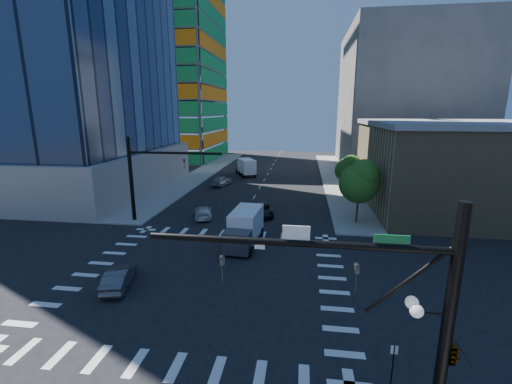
# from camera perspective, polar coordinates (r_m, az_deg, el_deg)

# --- Properties ---
(ground) EXTENTS (160.00, 160.00, 0.00)m
(ground) POSITION_cam_1_polar(r_m,az_deg,el_deg) (25.93, -8.08, -13.79)
(ground) COLOR black
(ground) RESTS_ON ground
(road_markings) EXTENTS (20.00, 20.00, 0.01)m
(road_markings) POSITION_cam_1_polar(r_m,az_deg,el_deg) (25.93, -8.08, -13.78)
(road_markings) COLOR silver
(road_markings) RESTS_ON ground
(sidewalk_ne) EXTENTS (5.00, 60.00, 0.15)m
(sidewalk_ne) POSITION_cam_1_polar(r_m,az_deg,el_deg) (63.48, 13.08, 2.41)
(sidewalk_ne) COLOR gray
(sidewalk_ne) RESTS_ON ground
(sidewalk_nw) EXTENTS (5.00, 60.00, 0.15)m
(sidewalk_nw) POSITION_cam_1_polar(r_m,az_deg,el_deg) (66.05, -9.08, 3.01)
(sidewalk_nw) COLOR gray
(sidewalk_nw) RESTS_ON ground
(construction_building) EXTENTS (25.16, 34.50, 70.60)m
(construction_building) POSITION_cam_1_polar(r_m,az_deg,el_deg) (91.59, -15.02, 21.02)
(construction_building) COLOR slate
(construction_building) RESTS_ON ground
(commercial_building) EXTENTS (20.50, 22.50, 10.60)m
(commercial_building) POSITION_cam_1_polar(r_m,az_deg,el_deg) (48.22, 30.28, 3.85)
(commercial_building) COLOR #8B7550
(commercial_building) RESTS_ON ground
(bg_building_ne) EXTENTS (24.00, 30.00, 28.00)m
(bg_building_ne) POSITION_cam_1_polar(r_m,az_deg,el_deg) (79.79, 23.43, 13.92)
(bg_building_ne) COLOR #625E58
(bg_building_ne) RESTS_ON ground
(signal_mast_se) EXTENTS (10.51, 2.48, 9.00)m
(signal_mast_se) POSITION_cam_1_polar(r_m,az_deg,el_deg) (13.20, 25.50, -18.94)
(signal_mast_se) COLOR black
(signal_mast_se) RESTS_ON sidewalk_se
(signal_mast_nw) EXTENTS (10.20, 0.40, 9.00)m
(signal_mast_nw) POSITION_cam_1_polar(r_m,az_deg,el_deg) (38.04, -18.19, 3.20)
(signal_mast_nw) COLOR black
(signal_mast_nw) RESTS_ON sidewalk_nw
(tree_south) EXTENTS (4.16, 4.16, 6.82)m
(tree_south) POSITION_cam_1_polar(r_m,az_deg,el_deg) (37.20, 17.03, 1.80)
(tree_south) COLOR #382316
(tree_south) RESTS_ON sidewalk_ne
(tree_north) EXTENTS (3.54, 3.52, 5.78)m
(tree_north) POSITION_cam_1_polar(r_m,az_deg,el_deg) (49.05, 15.21, 3.78)
(tree_north) COLOR #382316
(tree_north) RESTS_ON sidewalk_ne
(no_parking_sign) EXTENTS (0.30, 0.06, 2.20)m
(no_parking_sign) POSITION_cam_1_polar(r_m,az_deg,el_deg) (17.22, 21.86, -24.86)
(no_parking_sign) COLOR black
(no_parking_sign) RESTS_ON ground
(car_nb_far) EXTENTS (3.08, 5.23, 1.36)m
(car_nb_far) POSITION_cam_1_polar(r_m,az_deg,el_deg) (39.51, 1.11, -2.93)
(car_nb_far) COLOR black
(car_nb_far) RESTS_ON ground
(car_sb_near) EXTENTS (3.05, 4.78, 1.29)m
(car_sb_near) POSITION_cam_1_polar(r_m,az_deg,el_deg) (39.13, -8.79, -3.31)
(car_sb_near) COLOR silver
(car_sb_near) RESTS_ON ground
(car_sb_mid) EXTENTS (2.74, 4.95, 1.59)m
(car_sb_mid) POSITION_cam_1_polar(r_m,az_deg,el_deg) (55.37, -5.76, 1.88)
(car_sb_mid) COLOR #ACAFB4
(car_sb_mid) RESTS_ON ground
(car_sb_cross) EXTENTS (2.36, 4.38, 1.37)m
(car_sb_cross) POSITION_cam_1_polar(r_m,az_deg,el_deg) (25.83, -21.84, -13.10)
(car_sb_cross) COLOR #4B4B50
(car_sb_cross) RESTS_ON ground
(box_truck_near) EXTENTS (2.90, 6.00, 3.06)m
(box_truck_near) POSITION_cam_1_polar(r_m,az_deg,el_deg) (30.62, -2.05, -6.53)
(box_truck_near) COLOR black
(box_truck_near) RESTS_ON ground
(box_truck_far) EXTENTS (4.74, 6.44, 3.11)m
(box_truck_far) POSITION_cam_1_polar(r_m,az_deg,el_deg) (64.22, -1.78, 4.06)
(box_truck_far) COLOR black
(box_truck_far) RESTS_ON ground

